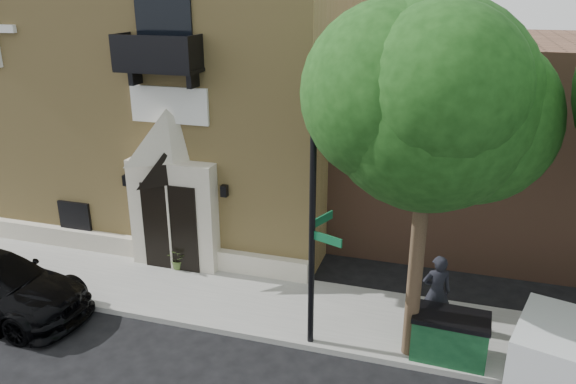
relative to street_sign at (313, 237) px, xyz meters
name	(u,v)px	position (x,y,z in m)	size (l,w,h in m)	color
ground	(163,324)	(-3.79, -0.21, -2.81)	(120.00, 120.00, 0.00)	black
sidewalk	(223,298)	(-2.79, 1.29, -2.74)	(42.00, 3.00, 0.15)	gray
church	(187,83)	(-6.77, 7.74, 1.82)	(12.20, 11.01, 9.30)	tan
street_tree_left	(431,103)	(2.24, 0.14, 3.05)	(4.97, 4.38, 7.77)	#38281C
street_sign	(313,237)	(0.00, 0.00, 0.00)	(0.80, 1.02, 5.29)	black
fire_hydrant	(468,344)	(3.46, 0.33, -2.27)	(0.45, 0.36, 0.80)	#B50B02
dumpster	(450,336)	(3.07, 0.31, -2.12)	(1.68, 1.00, 1.07)	#0F371C
planter	(178,259)	(-4.63, 2.31, -2.35)	(0.57, 0.50, 0.63)	#4B632D
pedestrian_near	(436,292)	(2.69, 1.42, -1.71)	(0.70, 0.46, 1.91)	black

